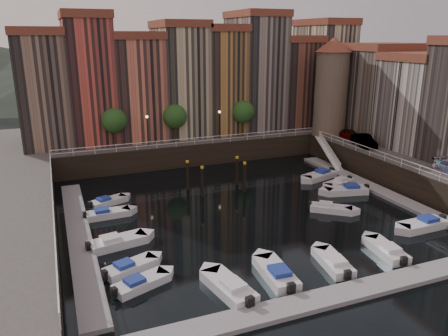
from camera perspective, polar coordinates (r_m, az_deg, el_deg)
name	(u,v)px	position (r m, az deg, el deg)	size (l,w,h in m)	color
ground	(244,208)	(45.04, 2.57, -5.23)	(200.00, 200.00, 0.00)	black
quay_far	(175,140)	(68.06, -6.42, 3.66)	(80.00, 20.00, 3.00)	black
dock_left	(79,236)	(40.63, -18.38, -8.42)	(2.00, 28.00, 0.35)	gray
dock_right	(377,190)	(52.63, 19.37, -2.69)	(2.00, 28.00, 0.35)	gray
dock_near	(346,293)	(31.94, 15.63, -15.49)	(30.00, 2.00, 0.35)	gray
mountains	(110,65)	(149.48, -14.72, 12.89)	(145.00, 100.00, 18.00)	#2D382D
far_terrace	(199,79)	(65.12, -3.23, 11.58)	(48.70, 10.30, 17.50)	#836753
right_terrace	(425,97)	(60.96, 24.74, 8.40)	(9.30, 24.30, 14.00)	#685D4F
corner_tower	(331,86)	(64.73, 13.85, 10.42)	(5.20, 5.20, 13.80)	#6B5B4C
promenade_trees	(180,116)	(59.32, -5.80, 6.74)	(21.20, 3.20, 5.20)	black
street_lamps	(184,122)	(58.59, -5.19, 5.94)	(10.36, 0.36, 4.18)	black
railings	(226,160)	(48.06, 0.25, 1.00)	(36.08, 34.04, 0.52)	white
gangway	(329,151)	(60.91, 13.50, 2.13)	(2.78, 8.32, 3.73)	white
mooring_pilings	(218,177)	(49.45, -0.77, -1.14)	(6.28, 3.31, 3.78)	black
boat_left_0	(140,283)	(32.14, -10.88, -14.58)	(4.33, 2.86, 0.98)	silver
boat_left_1	(130,267)	(34.26, -12.22, -12.54)	(4.40, 2.90, 0.99)	silver
boat_left_2	(117,242)	(38.12, -13.85, -9.39)	(5.16, 2.64, 1.16)	silver
boat_left_3	(107,214)	(44.22, -15.05, -5.78)	(4.46, 1.79, 1.02)	silver
boat_left_4	(108,202)	(47.41, -14.97, -4.25)	(4.16, 2.80, 0.94)	silver
boat_right_0	(423,225)	(44.19, 24.60, -6.74)	(5.07, 1.96, 1.16)	silver
boat_right_2	(347,190)	(50.76, 15.77, -2.82)	(5.10, 2.80, 1.14)	silver
boat_right_3	(339,183)	(53.11, 14.80, -1.93)	(4.40, 2.69, 0.99)	silver
boat_right_4	(320,176)	(55.24, 12.40, -0.96)	(5.15, 3.13, 1.15)	silver
boat_near_0	(229,288)	(31.02, 0.70, -15.35)	(2.73, 5.28, 1.18)	silver
boat_near_1	(276,273)	(32.84, 6.85, -13.52)	(2.17, 5.16, 1.17)	silver
boat_near_2	(333,263)	(35.08, 14.10, -11.89)	(2.29, 4.71, 1.06)	silver
boat_near_3	(386,250)	(38.15, 20.44, -10.03)	(2.21, 4.76, 1.07)	silver
car_a	(350,135)	(63.54, 16.11, 4.17)	(1.62, 4.03, 1.37)	gray
car_b	(364,141)	(59.63, 17.79, 3.33)	(1.68, 4.83, 1.59)	gray
boat_extra_885	(330,208)	(45.26, 13.68, -5.15)	(4.17, 3.76, 0.99)	silver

